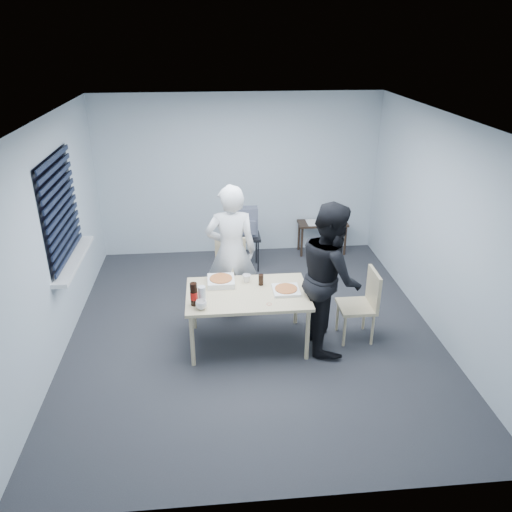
{
  "coord_description": "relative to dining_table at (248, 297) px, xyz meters",
  "views": [
    {
      "loc": [
        -0.46,
        -5.31,
        3.47
      ],
      "look_at": [
        0.05,
        0.1,
        0.98
      ],
      "focal_mm": 35.0,
      "sensor_mm": 36.0,
      "label": 1
    }
  ],
  "objects": [
    {
      "name": "papers",
      "position": [
        1.3,
        2.55,
        -0.08
      ],
      "size": [
        0.3,
        0.36,
        0.01
      ],
      "primitive_type": "cube",
      "rotation": [
        0.0,
        0.0,
        -0.22
      ],
      "color": "white",
      "rests_on": "side_table"
    },
    {
      "name": "black_box",
      "position": [
        1.67,
        2.55,
        -0.06
      ],
      "size": [
        0.16,
        0.14,
        0.06
      ],
      "primitive_type": "cube",
      "rotation": [
        0.0,
        0.0,
        -0.39
      ],
      "color": "black",
      "rests_on": "side_table"
    },
    {
      "name": "person_white",
      "position": [
        -0.15,
        0.72,
        0.26
      ],
      "size": [
        0.65,
        0.42,
        1.77
      ],
      "primitive_type": "imported",
      "rotation": [
        0.0,
        0.0,
        3.14
      ],
      "color": "white",
      "rests_on": "ground"
    },
    {
      "name": "dining_table",
      "position": [
        0.0,
        0.0,
        0.0
      ],
      "size": [
        1.41,
        0.89,
        0.69
      ],
      "color": "#C3B485",
      "rests_on": "ground"
    },
    {
      "name": "plastic_cups",
      "position": [
        -0.52,
        -0.19,
        0.16
      ],
      "size": [
        0.09,
        0.09,
        0.2
      ],
      "primitive_type": "cylinder",
      "rotation": [
        0.0,
        0.0,
        0.04
      ],
      "color": "silver",
      "rests_on": "dining_table"
    },
    {
      "name": "chair_right",
      "position": [
        1.39,
        -0.01,
        -0.11
      ],
      "size": [
        0.42,
        0.42,
        0.89
      ],
      "color": "#C3B485",
      "rests_on": "ground"
    },
    {
      "name": "chair_far",
      "position": [
        -0.14,
        1.06,
        -0.11
      ],
      "size": [
        0.42,
        0.42,
        0.89
      ],
      "color": "#C3B485",
      "rests_on": "ground"
    },
    {
      "name": "stool",
      "position": [
        0.15,
        2.07,
        -0.18
      ],
      "size": [
        0.4,
        0.4,
        0.55
      ],
      "color": "black",
      "rests_on": "ground"
    },
    {
      "name": "pizza_box_b",
      "position": [
        0.45,
        -0.02,
        0.08
      ],
      "size": [
        0.31,
        0.31,
        0.04
      ],
      "rotation": [
        0.0,
        0.0,
        0.43
      ],
      "color": "white",
      "rests_on": "dining_table"
    },
    {
      "name": "side_table",
      "position": [
        1.45,
        2.55,
        -0.17
      ],
      "size": [
        0.81,
        0.36,
        0.54
      ],
      "color": "#36241C",
      "rests_on": "ground"
    },
    {
      "name": "person_black",
      "position": [
        0.94,
        -0.07,
        0.26
      ],
      "size": [
        0.47,
        0.86,
        1.77
      ],
      "primitive_type": "imported",
      "rotation": [
        0.0,
        0.0,
        1.57
      ],
      "color": "black",
      "rests_on": "ground"
    },
    {
      "name": "rubber_band",
      "position": [
        0.22,
        -0.29,
        0.06
      ],
      "size": [
        0.07,
        0.07,
        0.0
      ],
      "primitive_type": "torus",
      "rotation": [
        0.0,
        0.0,
        -0.24
      ],
      "color": "red",
      "rests_on": "dining_table"
    },
    {
      "name": "soda_bottle",
      "position": [
        -0.6,
        -0.22,
        0.19
      ],
      "size": [
        0.08,
        0.08,
        0.27
      ],
      "rotation": [
        0.0,
        0.0,
        -0.12
      ],
      "color": "black",
      "rests_on": "dining_table"
    },
    {
      "name": "mug_a",
      "position": [
        -0.53,
        -0.32,
        0.11
      ],
      "size": [
        0.17,
        0.17,
        0.1
      ],
      "primitive_type": "imported",
      "rotation": [
        0.0,
        0.0,
        0.52
      ],
      "color": "white",
      "rests_on": "dining_table"
    },
    {
      "name": "cola_glass",
      "position": [
        0.17,
        0.18,
        0.13
      ],
      "size": [
        0.07,
        0.07,
        0.13
      ],
      "primitive_type": "cylinder",
      "rotation": [
        0.0,
        0.0,
        -0.13
      ],
      "color": "black",
      "rests_on": "dining_table"
    },
    {
      "name": "pizza_box_a",
      "position": [
        -0.3,
        0.25,
        0.1
      ],
      "size": [
        0.32,
        0.32,
        0.08
      ],
      "rotation": [
        0.0,
        0.0,
        -0.42
      ],
      "color": "white",
      "rests_on": "dining_table"
    },
    {
      "name": "room",
      "position": [
        -2.11,
        0.67,
        0.81
      ],
      "size": [
        5.0,
        5.0,
        5.0
      ],
      "color": "#2D2D31",
      "rests_on": "ground"
    },
    {
      "name": "backpack",
      "position": [
        0.15,
        2.05,
        0.15
      ],
      "size": [
        0.32,
        0.24,
        0.45
      ],
      "rotation": [
        0.0,
        0.0,
        0.31
      ],
      "color": "slate",
      "rests_on": "stool"
    },
    {
      "name": "mug_b",
      "position": [
        0.01,
        0.27,
        0.11
      ],
      "size": [
        0.1,
        0.1,
        0.09
      ],
      "primitive_type": "imported",
      "color": "white",
      "rests_on": "dining_table"
    }
  ]
}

